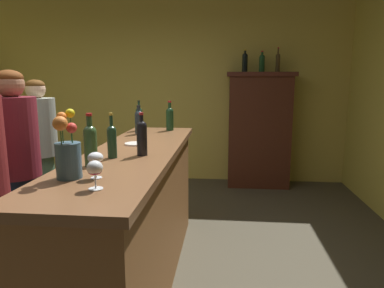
% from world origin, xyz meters
% --- Properties ---
extents(floor, '(7.38, 7.38, 0.00)m').
position_xyz_m(floor, '(0.00, 0.00, 0.00)').
color(floor, '#484232').
rests_on(floor, ground).
extents(wall_back, '(5.72, 0.12, 2.77)m').
position_xyz_m(wall_back, '(0.00, 2.90, 1.38)').
color(wall_back, gold).
rests_on(wall_back, ground).
extents(bar_counter, '(0.61, 2.42, 1.05)m').
position_xyz_m(bar_counter, '(0.35, -0.10, 0.53)').
color(bar_counter, brown).
rests_on(bar_counter, ground).
extents(display_cabinet, '(0.96, 0.45, 1.66)m').
position_xyz_m(display_cabinet, '(1.50, 2.58, 0.86)').
color(display_cabinet, '#441F14').
rests_on(display_cabinet, ground).
extents(wine_bottle_pinot, '(0.07, 0.07, 0.29)m').
position_xyz_m(wine_bottle_pinot, '(0.46, -0.26, 1.18)').
color(wine_bottle_pinot, black).
rests_on(wine_bottle_pinot, bar_counter).
extents(wine_bottle_chardonnay, '(0.08, 0.08, 0.30)m').
position_xyz_m(wine_bottle_chardonnay, '(0.45, 0.92, 1.18)').
color(wine_bottle_chardonnay, '#1C3C1F').
rests_on(wine_bottle_chardonnay, bar_counter).
extents(wine_bottle_malbec, '(0.07, 0.07, 0.30)m').
position_xyz_m(wine_bottle_malbec, '(0.15, 0.88, 1.18)').
color(wine_bottle_malbec, '#193A25').
rests_on(wine_bottle_malbec, bar_counter).
extents(wine_bottle_syrah, '(0.08, 0.08, 0.31)m').
position_xyz_m(wine_bottle_syrah, '(0.23, -0.58, 1.19)').
color(wine_bottle_syrah, '#2E4C27').
rests_on(wine_bottle_syrah, bar_counter).
extents(wine_bottle_riesling, '(0.06, 0.06, 0.29)m').
position_xyz_m(wine_bottle_riesling, '(0.28, -0.35, 1.17)').
color(wine_bottle_riesling, '#1C3A25').
rests_on(wine_bottle_riesling, bar_counter).
extents(wine_bottle_rose, '(0.08, 0.08, 0.27)m').
position_xyz_m(wine_bottle_rose, '(0.20, 0.66, 1.18)').
color(wine_bottle_rose, '#222E36').
rests_on(wine_bottle_rose, bar_counter).
extents(wine_glass_front, '(0.07, 0.07, 0.14)m').
position_xyz_m(wine_glass_front, '(0.42, -1.00, 1.15)').
color(wine_glass_front, white).
rests_on(wine_glass_front, bar_counter).
extents(wine_glass_mid, '(0.08, 0.08, 0.14)m').
position_xyz_m(wine_glass_mid, '(0.35, -0.82, 1.16)').
color(wine_glass_mid, white).
rests_on(wine_glass_mid, bar_counter).
extents(flower_arrangement, '(0.13, 0.16, 0.35)m').
position_xyz_m(flower_arrangement, '(0.21, -0.84, 1.19)').
color(flower_arrangement, '#395768').
rests_on(flower_arrangement, bar_counter).
extents(cheese_plate, '(0.17, 0.17, 0.01)m').
position_xyz_m(cheese_plate, '(0.31, 0.13, 1.06)').
color(cheese_plate, white).
rests_on(cheese_plate, bar_counter).
extents(display_bottle_left, '(0.08, 0.08, 0.31)m').
position_xyz_m(display_bottle_left, '(1.26, 2.58, 1.81)').
color(display_bottle_left, black).
rests_on(display_bottle_left, display_cabinet).
extents(display_bottle_midleft, '(0.08, 0.08, 0.29)m').
position_xyz_m(display_bottle_midleft, '(1.50, 2.58, 1.80)').
color(display_bottle_midleft, '#153C1E').
rests_on(display_bottle_midleft, display_cabinet).
extents(display_bottle_center, '(0.06, 0.06, 0.34)m').
position_xyz_m(display_bottle_center, '(1.72, 2.58, 1.80)').
color(display_bottle_center, '#40301A').
rests_on(display_bottle_center, display_cabinet).
extents(patron_in_grey, '(0.36, 0.36, 1.56)m').
position_xyz_m(patron_in_grey, '(-0.94, 0.93, 0.85)').
color(patron_in_grey, '#436448').
rests_on(patron_in_grey, ground).
extents(patron_by_cabinet, '(0.35, 0.35, 1.63)m').
position_xyz_m(patron_by_cabinet, '(-0.57, -0.06, 0.90)').
color(patron_by_cabinet, '#1D2B46').
rests_on(patron_by_cabinet, ground).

